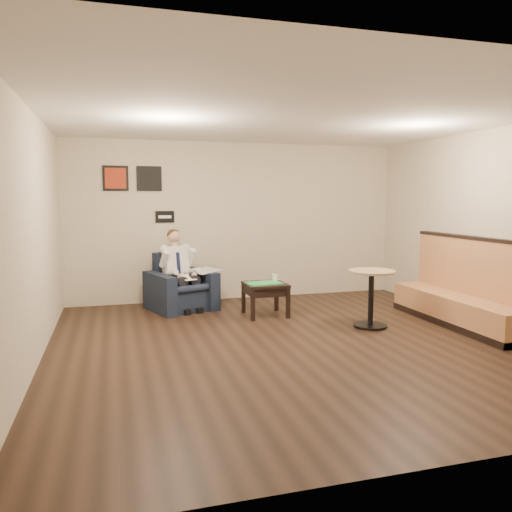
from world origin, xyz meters
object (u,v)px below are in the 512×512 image
object	(u,v)px
coffee_mug	(275,278)
smartphone	(265,281)
side_table	(265,299)
cafe_table	(371,299)
armchair	(181,282)
green_folder	(264,283)
banquette	(459,282)
seated_man	(184,273)

from	to	relation	value
coffee_mug	smartphone	bearing A→B (deg)	162.97
side_table	cafe_table	world-z (taller)	cafe_table
armchair	smartphone	size ratio (longest dim) A/B	5.95
armchair	coffee_mug	distance (m)	1.55
green_folder	banquette	bearing A→B (deg)	-26.77
green_folder	coffee_mug	bearing A→B (deg)	33.77
armchair	seated_man	xyz separation A→B (m)	(0.04, -0.11, 0.17)
seated_man	coffee_mug	size ratio (longest dim) A/B	11.63
side_table	green_folder	bearing A→B (deg)	-146.23
green_folder	coffee_mug	world-z (taller)	coffee_mug
cafe_table	banquette	bearing A→B (deg)	-10.27
seated_man	side_table	bearing A→B (deg)	-49.17
green_folder	seated_man	bearing A→B (deg)	148.45
side_table	cafe_table	bearing A→B (deg)	-40.99
coffee_mug	banquette	bearing A→B (deg)	-32.03
armchair	banquette	xyz separation A→B (m)	(3.71, -2.09, 0.17)
side_table	coffee_mug	bearing A→B (deg)	33.77
smartphone	armchair	bearing A→B (deg)	164.38
side_table	coffee_mug	distance (m)	0.40
armchair	seated_man	distance (m)	0.21
side_table	banquette	bearing A→B (deg)	-27.49
seated_man	side_table	xyz separation A→B (m)	(1.16, -0.67, -0.37)
seated_man	green_folder	bearing A→B (deg)	-50.76
cafe_table	seated_man	bearing A→B (deg)	143.98
cafe_table	side_table	bearing A→B (deg)	139.01
green_folder	banquette	distance (m)	2.85
smartphone	side_table	bearing A→B (deg)	-97.35
seated_man	banquette	world-z (taller)	same
armchair	smartphone	bearing A→B (deg)	-44.75
smartphone	cafe_table	bearing A→B (deg)	-36.86
coffee_mug	armchair	bearing A→B (deg)	155.30
armchair	cafe_table	bearing A→B (deg)	-56.50
smartphone	banquette	distance (m)	2.87
armchair	smartphone	xyz separation A→B (m)	(1.26, -0.60, 0.06)
coffee_mug	banquette	size ratio (longest dim) A/B	0.04
seated_man	coffee_mug	bearing A→B (deg)	-40.55
green_folder	cafe_table	distance (m)	1.65
cafe_table	coffee_mug	bearing A→B (deg)	130.46
seated_man	smartphone	world-z (taller)	seated_man
seated_man	banquette	size ratio (longest dim) A/B	0.51
armchair	cafe_table	world-z (taller)	armchair
armchair	side_table	distance (m)	1.45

